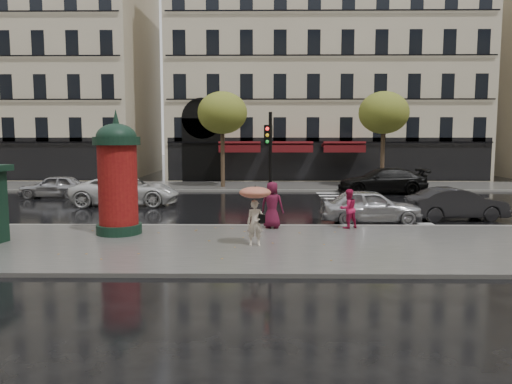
{
  "coord_description": "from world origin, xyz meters",
  "views": [
    {
      "loc": [
        0.72,
        -16.39,
        3.61
      ],
      "look_at": [
        0.5,
        1.5,
        1.6
      ],
      "focal_mm": 35.0,
      "sensor_mm": 36.0,
      "label": 1
    }
  ],
  "objects_px": {
    "car_far_silver": "(54,186)",
    "woman_umbrella": "(255,206)",
    "man_burgundy": "(272,205)",
    "car_silver": "(370,206)",
    "car_black": "(382,181)",
    "car_white": "(126,191)",
    "car_darkgrey": "(457,204)",
    "traffic_light": "(269,158)",
    "morris_column": "(118,175)",
    "woman_red": "(348,209)"
  },
  "relations": [
    {
      "from": "woman_umbrella",
      "to": "woman_red",
      "type": "xyz_separation_m",
      "value": [
        3.5,
        3.07,
        -0.54
      ]
    },
    {
      "from": "woman_umbrella",
      "to": "traffic_light",
      "type": "relative_size",
      "value": 0.44
    },
    {
      "from": "morris_column",
      "to": "car_far_silver",
      "type": "bearing_deg",
      "value": 121.91
    },
    {
      "from": "man_burgundy",
      "to": "morris_column",
      "type": "relative_size",
      "value": 0.4
    },
    {
      "from": "car_white",
      "to": "car_silver",
      "type": "bearing_deg",
      "value": -117.34
    },
    {
      "from": "man_burgundy",
      "to": "traffic_light",
      "type": "distance_m",
      "value": 1.81
    },
    {
      "from": "woman_red",
      "to": "traffic_light",
      "type": "bearing_deg",
      "value": -30.17
    },
    {
      "from": "woman_umbrella",
      "to": "car_black",
      "type": "height_order",
      "value": "woman_umbrella"
    },
    {
      "from": "car_darkgrey",
      "to": "traffic_light",
      "type": "bearing_deg",
      "value": 100.27
    },
    {
      "from": "woman_red",
      "to": "traffic_light",
      "type": "height_order",
      "value": "traffic_light"
    },
    {
      "from": "man_burgundy",
      "to": "car_silver",
      "type": "height_order",
      "value": "man_burgundy"
    },
    {
      "from": "car_silver",
      "to": "car_darkgrey",
      "type": "bearing_deg",
      "value": -77.76
    },
    {
      "from": "car_black",
      "to": "man_burgundy",
      "type": "bearing_deg",
      "value": -31.73
    },
    {
      "from": "car_white",
      "to": "car_far_silver",
      "type": "bearing_deg",
      "value": 55.7
    },
    {
      "from": "woman_red",
      "to": "car_darkgrey",
      "type": "xyz_separation_m",
      "value": [
        5.14,
        2.68,
        -0.17
      ]
    },
    {
      "from": "woman_red",
      "to": "traffic_light",
      "type": "relative_size",
      "value": 0.34
    },
    {
      "from": "car_far_silver",
      "to": "car_black",
      "type": "bearing_deg",
      "value": 94.15
    },
    {
      "from": "morris_column",
      "to": "car_black",
      "type": "bearing_deg",
      "value": 47.2
    },
    {
      "from": "car_white",
      "to": "woman_umbrella",
      "type": "bearing_deg",
      "value": -148.69
    },
    {
      "from": "man_burgundy",
      "to": "car_darkgrey",
      "type": "relative_size",
      "value": 0.42
    },
    {
      "from": "car_darkgrey",
      "to": "car_black",
      "type": "distance_m",
      "value": 9.96
    },
    {
      "from": "traffic_light",
      "to": "car_far_silver",
      "type": "distance_m",
      "value": 16.05
    },
    {
      "from": "car_black",
      "to": "car_far_silver",
      "type": "distance_m",
      "value": 19.93
    },
    {
      "from": "traffic_light",
      "to": "car_silver",
      "type": "relative_size",
      "value": 1.05
    },
    {
      "from": "woman_umbrella",
      "to": "car_far_silver",
      "type": "distance_m",
      "value": 17.88
    },
    {
      "from": "man_burgundy",
      "to": "car_far_silver",
      "type": "xyz_separation_m",
      "value": [
        -12.59,
        10.18,
        -0.33
      ]
    },
    {
      "from": "car_darkgrey",
      "to": "woman_red",
      "type": "bearing_deg",
      "value": 111.61
    },
    {
      "from": "man_burgundy",
      "to": "car_silver",
      "type": "bearing_deg",
      "value": -139.86
    },
    {
      "from": "woman_umbrella",
      "to": "car_white",
      "type": "bearing_deg",
      "value": 124.24
    },
    {
      "from": "traffic_light",
      "to": "morris_column",
      "type": "bearing_deg",
      "value": -164.9
    },
    {
      "from": "morris_column",
      "to": "car_silver",
      "type": "xyz_separation_m",
      "value": [
        9.67,
        2.95,
        -1.53
      ]
    },
    {
      "from": "woman_red",
      "to": "car_silver",
      "type": "xyz_separation_m",
      "value": [
        1.24,
        1.8,
        -0.15
      ]
    },
    {
      "from": "woman_red",
      "to": "car_black",
      "type": "relative_size",
      "value": 0.27
    },
    {
      "from": "traffic_light",
      "to": "car_darkgrey",
      "type": "relative_size",
      "value": 1.05
    },
    {
      "from": "morris_column",
      "to": "car_darkgrey",
      "type": "xyz_separation_m",
      "value": [
        13.57,
        3.82,
        -1.55
      ]
    },
    {
      "from": "traffic_light",
      "to": "car_white",
      "type": "height_order",
      "value": "traffic_light"
    },
    {
      "from": "woman_umbrella",
      "to": "car_white",
      "type": "xyz_separation_m",
      "value": [
        -6.92,
        10.16,
        -0.64
      ]
    },
    {
      "from": "car_silver",
      "to": "car_white",
      "type": "distance_m",
      "value": 12.79
    },
    {
      "from": "woman_umbrella",
      "to": "car_darkgrey",
      "type": "relative_size",
      "value": 0.47
    },
    {
      "from": "car_silver",
      "to": "man_burgundy",
      "type": "bearing_deg",
      "value": 113.13
    },
    {
      "from": "morris_column",
      "to": "traffic_light",
      "type": "height_order",
      "value": "morris_column"
    },
    {
      "from": "man_burgundy",
      "to": "car_white",
      "type": "relative_size",
      "value": 0.32
    },
    {
      "from": "car_far_silver",
      "to": "woman_umbrella",
      "type": "bearing_deg",
      "value": 39.3
    },
    {
      "from": "woman_red",
      "to": "man_burgundy",
      "type": "distance_m",
      "value": 2.9
    },
    {
      "from": "morris_column",
      "to": "traffic_light",
      "type": "xyz_separation_m",
      "value": [
        5.44,
        1.47,
        0.54
      ]
    },
    {
      "from": "morris_column",
      "to": "car_black",
      "type": "xyz_separation_m",
      "value": [
        12.73,
        13.75,
        -1.44
      ]
    },
    {
      "from": "traffic_light",
      "to": "woman_umbrella",
      "type": "bearing_deg",
      "value": -98.38
    },
    {
      "from": "car_black",
      "to": "car_white",
      "type": "bearing_deg",
      "value": -71.47
    },
    {
      "from": "car_darkgrey",
      "to": "man_burgundy",
      "type": "bearing_deg",
      "value": 102.53
    },
    {
      "from": "woman_red",
      "to": "car_far_silver",
      "type": "relative_size",
      "value": 0.38
    }
  ]
}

